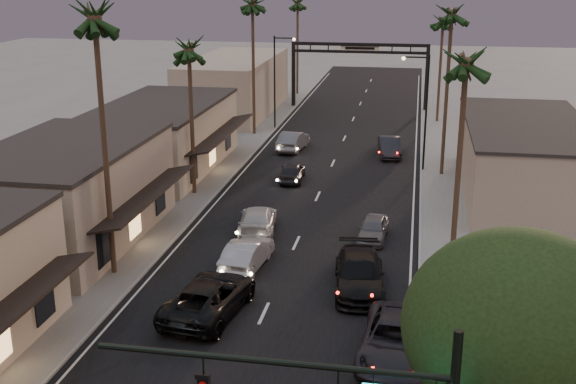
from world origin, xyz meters
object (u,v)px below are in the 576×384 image
at_px(palm_lc, 189,43).
at_px(curbside_near, 396,340).
at_px(streetlight_right, 423,103).
at_px(palm_rc, 443,18).
at_px(palm_lb, 94,10).
at_px(curbside_black, 359,274).
at_px(palm_far, 298,0).
at_px(corner_tree, 521,336).
at_px(oncoming_silver, 247,254).
at_px(palm_rb, 452,9).
at_px(oncoming_pickup, 209,297).
at_px(streetlight_left, 277,75).
at_px(palm_ra, 467,55).
at_px(arch, 360,59).
at_px(palm_ld, 252,0).

bearing_deg(palm_lc, curbside_near, -53.58).
bearing_deg(streetlight_right, palm_rc, 84.95).
relative_size(palm_lb, curbside_black, 2.57).
distance_m(palm_rc, palm_far, 21.97).
bearing_deg(palm_rc, palm_far, 140.36).
relative_size(corner_tree, oncoming_silver, 1.86).
xyz_separation_m(palm_lc, curbside_black, (12.71, -13.66, -9.61)).
xyz_separation_m(palm_rb, oncoming_pickup, (-11.05, -25.47, -11.56)).
relative_size(streetlight_right, palm_rc, 0.74).
distance_m(palm_lc, palm_far, 42.01).
distance_m(streetlight_right, palm_lb, 28.89).
relative_size(streetlight_left, palm_ra, 0.68).
distance_m(corner_tree, palm_lb, 24.36).
relative_size(streetlight_right, palm_rb, 0.63).
bearing_deg(corner_tree, curbside_near, 111.29).
bearing_deg(corner_tree, arch, 98.62).
bearing_deg(oncoming_pickup, palm_rb, -105.82).
xyz_separation_m(streetlight_right, streetlight_left, (-13.84, 13.00, 0.00)).
bearing_deg(oncoming_pickup, curbside_near, 171.39).
bearing_deg(palm_rb, palm_far, 116.43).
xyz_separation_m(streetlight_right, oncoming_pickup, (-9.37, -26.47, -4.47)).
height_order(arch, palm_lb, palm_lb).
distance_m(palm_ld, curbside_black, 36.90).
xyz_separation_m(palm_lb, palm_ld, (0.00, 33.00, -0.97)).
xyz_separation_m(arch, oncoming_pickup, (-2.45, -51.47, -4.67)).
relative_size(corner_tree, palm_rc, 0.72).
bearing_deg(palm_rc, oncoming_pickup, -103.66).
bearing_deg(streetlight_right, palm_lb, -124.01).
xyz_separation_m(streetlight_left, palm_rb, (15.52, -14.00, 7.09)).
bearing_deg(palm_far, oncoming_silver, -83.33).
distance_m(streetlight_right, palm_rc, 19.75).
bearing_deg(corner_tree, palm_rc, 90.89).
bearing_deg(curbside_near, palm_ra, 76.55).
bearing_deg(palm_lb, oncoming_silver, 17.07).
relative_size(streetlight_left, oncoming_silver, 1.90).
relative_size(palm_lc, curbside_black, 2.06).
height_order(palm_ra, palm_rc, palm_ra).
xyz_separation_m(arch, palm_rc, (8.60, -6.00, 4.94)).
bearing_deg(palm_rc, palm_ld, -152.38).
bearing_deg(palm_rc, corner_tree, -89.11).
height_order(palm_rc, curbside_black, palm_rc).
xyz_separation_m(palm_rb, curbside_black, (-4.49, -21.66, -11.56)).
xyz_separation_m(oncoming_pickup, curbside_black, (6.56, 3.81, -0.00)).
xyz_separation_m(palm_ld, oncoming_pickup, (6.15, -36.47, -11.56)).
xyz_separation_m(palm_lc, palm_ra, (17.20, -12.00, 0.97)).
height_order(corner_tree, arch, corner_tree).
distance_m(palm_ld, palm_far, 23.02).
bearing_deg(curbside_black, palm_far, 96.30).
xyz_separation_m(palm_ra, palm_rb, (0.00, 20.00, 0.97)).
bearing_deg(curbside_near, palm_lc, 130.18).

